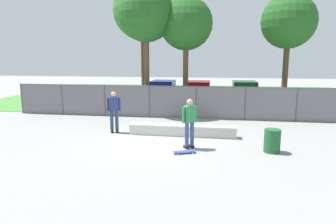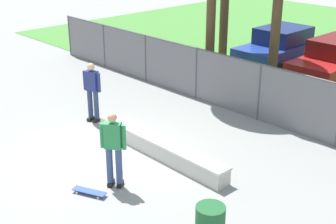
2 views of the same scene
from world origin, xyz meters
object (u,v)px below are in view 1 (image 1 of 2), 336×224
object	(u,v)px
tree_far	(289,22)
bystander	(114,110)
car_green	(244,93)
tree_near_right	(146,14)
car_red	(198,93)
trash_bin	(272,141)
skateboarder	(190,121)
tree_mid	(186,24)
tree_near_left	(143,11)
concrete_ledge	(182,130)
car_blue	(163,92)
skateboard	(184,151)

from	to	relation	value
tree_far	bystander	world-z (taller)	tree_far
car_green	tree_far	bearing A→B (deg)	-60.09
tree_near_right	car_red	bearing A→B (deg)	54.38
bystander	tree_near_right	bearing A→B (deg)	85.22
tree_far	trash_bin	xyz separation A→B (m)	(-1.95, -7.67, -4.83)
car_red	trash_bin	distance (m)	11.03
skateboarder	tree_mid	size ratio (longest dim) A/B	0.27
tree_near_left	tree_mid	xyz separation A→B (m)	(2.69, -0.63, -0.91)
tree_mid	trash_bin	distance (m)	9.49
concrete_ledge	car_blue	world-z (taller)	car_blue
car_green	bystander	world-z (taller)	bystander
car_blue	car_green	size ratio (longest dim) A/B	1.00
tree_far	car_green	xyz separation A→B (m)	(-1.92, 3.34, -4.40)
car_blue	car_green	xyz separation A→B (m)	(5.78, 0.27, 0.00)
trash_bin	tree_far	bearing A→B (deg)	75.76
skateboarder	car_red	xyz separation A→B (m)	(-0.29, 10.55, -0.17)
concrete_ledge	car_red	xyz separation A→B (m)	(0.16, 8.79, 0.60)
car_blue	bystander	world-z (taller)	bystander
concrete_ledge	bystander	world-z (taller)	bystander
concrete_ledge	trash_bin	distance (m)	3.79
car_green	concrete_ledge	bearing A→B (deg)	-110.08
tree_mid	bystander	bearing A→B (deg)	-115.81
tree_near_right	bystander	world-z (taller)	tree_near_right
tree_near_left	tree_mid	size ratio (longest dim) A/B	1.18
concrete_ledge	car_green	xyz separation A→B (m)	(3.38, 9.24, 0.60)
car_green	bystander	distance (m)	11.15
skateboard	trash_bin	world-z (taller)	trash_bin
tree_mid	tree_far	size ratio (longest dim) A/B	0.99
car_blue	skateboarder	bearing A→B (deg)	-75.12
tree_near_left	car_blue	size ratio (longest dim) A/B	1.89
skateboard	tree_near_left	distance (m)	11.01
tree_mid	skateboard	bearing A→B (deg)	-84.48
tree_mid	car_red	distance (m)	5.46
skateboard	car_green	xyz separation A→B (m)	(3.03, 11.65, 0.77)
concrete_ledge	tree_mid	xyz separation A→B (m)	(-0.42, 5.52, 4.94)
tree_mid	car_blue	bearing A→B (deg)	119.81
tree_mid	concrete_ledge	bearing A→B (deg)	-85.65
car_green	car_red	bearing A→B (deg)	-171.93
tree_near_right	tree_mid	bearing A→B (deg)	16.13
skateboarder	car_green	world-z (taller)	skateboarder
car_red	bystander	distance (m)	9.24
tree_near_left	bystander	distance (m)	7.89
skateboarder	skateboard	distance (m)	1.14
car_green	bystander	size ratio (longest dim) A/B	2.31
car_blue	concrete_ledge	bearing A→B (deg)	-75.04
car_green	trash_bin	distance (m)	11.02
skateboarder	tree_far	distance (m)	10.01
car_blue	bystander	bearing A→B (deg)	-94.09
tree_near_left	trash_bin	xyz separation A→B (m)	(6.46, -7.92, -5.67)
tree_near_right	tree_far	distance (m)	8.01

